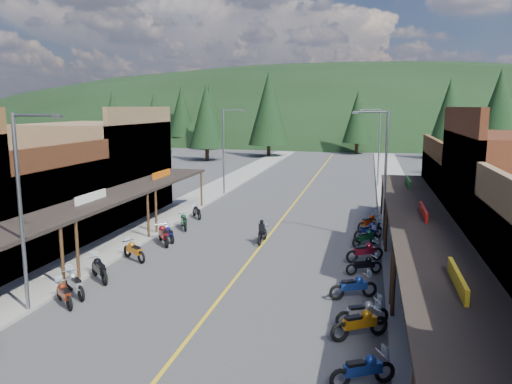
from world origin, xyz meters
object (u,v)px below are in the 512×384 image
Objects in this scene: pine_1 at (210,112)px; pine_10 at (206,116)px; pine_7 at (182,111)px; bike_west_6 at (75,283)px; bike_west_11 at (184,221)px; bike_east_8 at (364,264)px; pine_4 at (449,113)px; streetlight_3 at (378,144)px; bike_west_8 at (134,250)px; streetlight_1 at (225,147)px; bike_west_5 at (64,293)px; streetlight_0 at (23,205)px; bike_east_4 at (363,368)px; pedestrian_east_b at (395,224)px; bike_west_12 at (197,211)px; bike_east_9 at (365,251)px; bike_east_10 at (366,237)px; bike_west_9 at (163,234)px; pedestrian_east_a at (414,277)px; pine_8 at (154,123)px; bike_east_11 at (369,230)px; bike_west_7 at (99,268)px; bike_west_10 at (169,233)px; rider_on_bike at (262,233)px; pine_3 at (358,117)px; bike_east_5 at (360,322)px; pine_11 at (498,116)px; shop_west_2 at (12,207)px; streetlight_2 at (383,170)px; bike_east_12 at (369,222)px; shop_east_3 at (490,197)px; bike_east_6 at (362,312)px; bike_east_7 at (353,285)px.

pine_10 is at bearing -73.30° from pine_1.
pine_7 reaches higher than bike_west_6.
bike_west_11 is 13.82m from bike_east_8.
streetlight_3 is at bearing -110.22° from pine_4.
bike_west_8 is at bearing 37.51° from bike_west_6.
streetlight_1 is 27.31m from bike_west_5.
bike_west_8 is (0.87, 7.33, -3.86)m from streetlight_0.
pedestrian_east_b is (1.73, 17.80, 0.35)m from bike_east_4.
bike_east_9 is (12.32, -8.04, 0.09)m from bike_west_12.
pedestrian_east_b reaches higher than bike_east_10.
streetlight_0 is 3.74× the size of bike_west_6.
pedestrian_east_a reaches higher than bike_west_9.
pine_8 is 43.70m from bike_east_10.
bike_west_7 is at bearing -94.19° from bike_east_11.
pine_1 is at bearing 177.30° from bike_east_8.
bike_east_4 is 12.38m from bike_east_9.
bike_west_11 is at bearing 86.15° from streetlight_0.
streetlight_0 is 12.11m from bike_west_10.
pine_7 is 6.28× the size of rider_on_bike.
pine_3 is at bearing 42.85° from bike_west_12.
bike_east_5 is 0.97× the size of bike_east_11.
bike_east_10 is 1.02× the size of rider_on_bike.
pine_3 is 32.26m from pine_11.
streetlight_2 reaches higher than shop_west_2.
pedestrian_east_b is at bearing 45.89° from streetlight_0.
streetlight_3 reaches higher than bike_east_9.
bike_west_5 is at bearing -89.17° from bike_east_12.
bike_west_11 reaches higher than bike_east_10.
bike_west_9 is (12.19, -45.33, -6.11)m from pine_10.
shop_east_3 is 5.65× the size of bike_west_5.
streetlight_1 is 26.27m from bike_west_6.
bike_west_7 is 12.86m from bike_east_8.
pine_1 is 20.89m from pine_10.
pine_7 is 6.73× the size of bike_west_12.
streetlight_1 reaches higher than bike_west_9.
bike_west_6 is at bearing -76.52° from pine_1.
streetlight_3 reaches higher than bike_east_4.
streetlight_2 is 0.65× the size of pine_11.
bike_west_9 is (18.19, -65.33, -6.57)m from pine_1.
pine_7 is at bearing 130.26° from streetlight_3.
bike_east_6 is 1.29× the size of pedestrian_east_a.
pedestrian_east_a is (13.92, -6.28, 0.43)m from bike_west_10.
bike_east_9 is (0.43, 5.45, 0.01)m from bike_east_7.
bike_west_9 is 1.15× the size of bike_east_10.
bike_east_5 is at bearing -114.97° from shop_east_3.
shop_west_2 is at bearing -132.92° from pine_11.
shop_west_2 is 10.53m from bike_west_11.
bike_east_12 reaches higher than bike_east_9.
bike_east_11 reaches higher than bike_east_9.
pine_11 is (44.00, -32.00, -0.05)m from pine_1.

